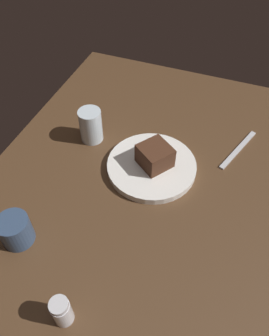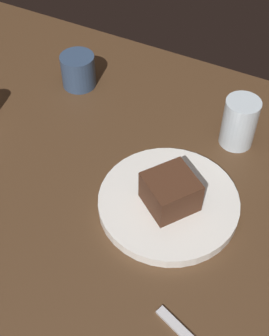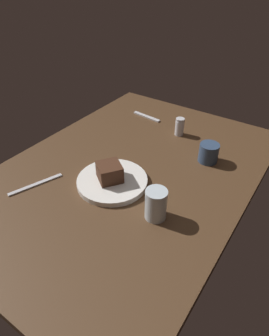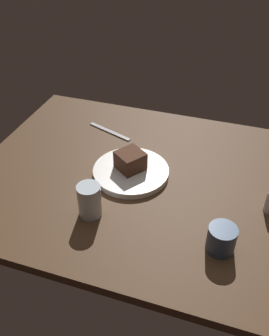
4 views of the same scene
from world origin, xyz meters
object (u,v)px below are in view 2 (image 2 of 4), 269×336
at_px(dessert_plate, 168,203).
at_px(chocolate_cake_slice, 170,192).
at_px(coffee_cup, 78,71).
at_px(water_glass, 239,122).

relative_size(dessert_plate, chocolate_cake_slice, 3.07).
height_order(chocolate_cake_slice, coffee_cup, chocolate_cake_slice).
bearing_deg(water_glass, chocolate_cake_slice, 77.31).
bearing_deg(chocolate_cake_slice, coffee_cup, -35.06).
bearing_deg(chocolate_cake_slice, dessert_plate, -46.12).
bearing_deg(water_glass, dessert_plate, 76.02).
bearing_deg(coffee_cup, dessert_plate, 145.10).
relative_size(dessert_plate, water_glass, 2.43).
bearing_deg(chocolate_cake_slice, water_glass, -102.69).
bearing_deg(dessert_plate, water_glass, -103.98).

